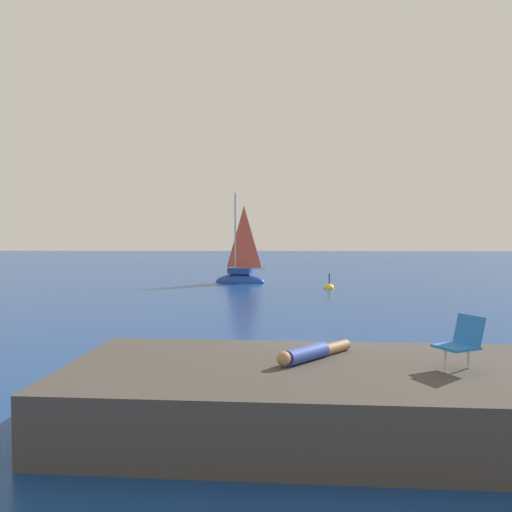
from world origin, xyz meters
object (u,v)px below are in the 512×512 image
sailboat_near (240,277)px  beach_chair (462,340)px  person_sunbather (312,353)px  marker_buoy (329,289)px

sailboat_near → beach_chair: size_ratio=7.66×
person_sunbather → marker_buoy: (2.66, 19.55, -1.08)m
beach_chair → marker_buoy: beach_chair is taller
sailboat_near → person_sunbather: (2.43, -22.94, 0.76)m
sailboat_near → person_sunbather: sailboat_near is taller
sailboat_near → beach_chair: sailboat_near is taller
sailboat_near → beach_chair: (4.60, -23.47, 1.09)m
marker_buoy → sailboat_near: bearing=146.4°
person_sunbather → beach_chair: 2.25m
sailboat_near → person_sunbather: 23.08m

